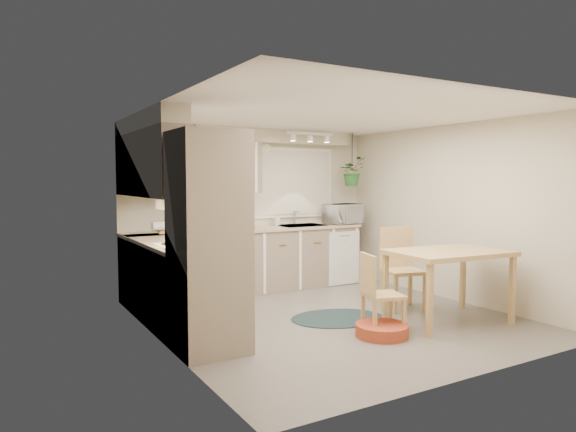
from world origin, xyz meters
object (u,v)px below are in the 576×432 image
Objects in this scene: braided_rug at (338,318)px; microwave at (343,212)px; pet_bed at (382,330)px; chair_back at (403,269)px; chair_left at (383,293)px; dining_table at (448,286)px.

microwave is at bearing 52.08° from braided_rug.
microwave reaches higher than pet_bed.
pet_bed is 3.09m from microwave.
pet_bed reaches higher than braided_rug.
chair_back is at bearing 37.17° from pet_bed.
braided_rug is (-0.10, 0.69, -0.42)m from chair_left.
dining_table is 1.28× the size of chair_back.
dining_table is 0.92m from chair_left.
braided_rug is at bearing -155.11° from chair_left.
microwave reaches higher than chair_back.
pet_bed is (-0.01, -0.80, 0.06)m from braided_rug.
chair_back reaches higher than braided_rug.
dining_table is 2.38× the size of pet_bed.
braided_rug is at bearing -137.18° from microwave.
chair_back reaches higher than dining_table.
braided_rug is 2.49m from microwave.
chair_back is 1.33m from pet_bed.
dining_table is 2.62m from microwave.
chair_back is (0.89, 0.65, 0.09)m from chair_left.
pet_bed is at bearing -28.25° from chair_left.
dining_table is at bearing 2.84° from pet_bed.
chair_back is 1.93m from microwave.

